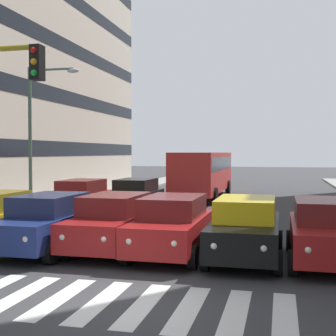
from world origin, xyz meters
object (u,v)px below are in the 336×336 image
object	(u,v)px
car_row2_1	(80,198)
street_lamp_right	(38,125)
car_4	(113,222)
car_3	(172,225)
car_5	(48,222)
car_2	(246,228)
car_row2_0	(135,196)
bus_behind_traffic	(204,170)
car_1	(326,231)

from	to	relation	value
car_row2_1	street_lamp_right	xyz separation A→B (m)	(1.63, 0.94, 3.37)
car_4	street_lamp_right	distance (m)	8.96
car_3	car_5	bearing A→B (deg)	5.17
car_5	street_lamp_right	bearing A→B (deg)	-58.78
car_3	car_2	bearing A→B (deg)	178.10
car_row2_0	bus_behind_traffic	xyz separation A→B (m)	(-1.91, -8.76, 0.97)
car_5	car_row2_0	world-z (taller)	same
car_4	street_lamp_right	world-z (taller)	street_lamp_right
car_2	car_row2_0	distance (m)	10.23
car_3	car_1	bearing A→B (deg)	179.88
car_1	street_lamp_right	bearing A→B (deg)	-26.93
street_lamp_right	car_row2_1	bearing A→B (deg)	-150.04
bus_behind_traffic	street_lamp_right	distance (m)	12.66
car_3	car_row2_0	distance (m)	9.10
car_2	car_5	bearing A→B (deg)	2.64
car_1	car_4	distance (m)	6.12
car_row2_0	street_lamp_right	xyz separation A→B (m)	(3.91, 2.24, 3.37)
car_1	car_2	world-z (taller)	same
car_1	car_2	distance (m)	2.13
car_3	car_5	world-z (taller)	same
car_row2_0	street_lamp_right	distance (m)	5.62
car_2	car_4	xyz separation A→B (m)	(3.99, -0.20, 0.00)
car_row2_0	bus_behind_traffic	size ratio (longest dim) A/B	0.42
car_4	car_row2_1	bearing A→B (deg)	-58.65
car_2	car_5	size ratio (longest dim) A/B	1.00
car_1	car_row2_1	world-z (taller)	same
car_row2_1	street_lamp_right	bearing A→B (deg)	29.96
car_1	car_4	size ratio (longest dim) A/B	1.00
car_1	car_4	xyz separation A→B (m)	(6.12, -0.14, 0.00)
car_5	car_2	bearing A→B (deg)	-177.36
car_2	street_lamp_right	xyz separation A→B (m)	(9.80, -6.12, 3.37)
car_row2_0	bus_behind_traffic	bearing A→B (deg)	-102.28
car_2	car_row2_1	distance (m)	10.80
bus_behind_traffic	car_4	bearing A→B (deg)	90.00
car_5	bus_behind_traffic	distance (m)	17.52
car_2	car_row2_0	world-z (taller)	same
car_2	bus_behind_traffic	world-z (taller)	bus_behind_traffic
car_row2_1	car_4	bearing A→B (deg)	121.35
car_4	street_lamp_right	xyz separation A→B (m)	(5.81, -5.92, 3.37)
car_1	car_row2_1	distance (m)	12.45
car_3	bus_behind_traffic	bearing A→B (deg)	-83.76
car_5	car_row2_1	size ratio (longest dim) A/B	1.00
car_3	car_5	distance (m)	3.82
car_1	car_2	xyz separation A→B (m)	(2.13, 0.06, 0.00)
car_row2_0	street_lamp_right	world-z (taller)	street_lamp_right
car_2	car_4	bearing A→B (deg)	-2.86
car_3	car_row2_0	xyz separation A→B (m)	(3.77, -8.29, 0.00)
bus_behind_traffic	street_lamp_right	world-z (taller)	street_lamp_right
car_2	car_3	world-z (taller)	same
car_4	car_row2_1	xyz separation A→B (m)	(4.18, -6.86, 0.00)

